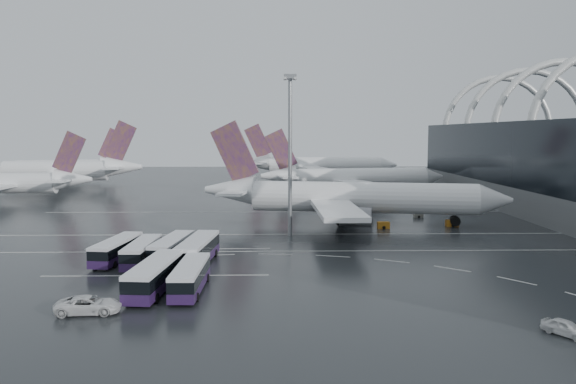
{
  "coord_description": "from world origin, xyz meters",
  "views": [
    {
      "loc": [
        -9.1,
        -83.95,
        17.48
      ],
      "look_at": [
        -6.91,
        15.7,
        7.0
      ],
      "focal_mm": 35.0,
      "sensor_mm": 36.0,
      "label": 1
    }
  ],
  "objects_px": {
    "bus_row_far_b": "(155,275)",
    "bus_row_far_c": "(190,276)",
    "jet_remote_west": "(14,183)",
    "jet_remote_mid": "(66,171)",
    "floodlight_mast": "(290,135)",
    "jet_remote_far": "(67,168)",
    "bus_row_near_a": "(117,249)",
    "gse_cart_belly_b": "(418,215)",
    "airliner_gate_b": "(351,179)",
    "bus_row_near_d": "(198,250)",
    "bus_row_near_c": "(172,248)",
    "gse_cart_belly_a": "(452,223)",
    "gse_cart_belly_c": "(383,225)",
    "airliner_main": "(347,198)",
    "van_curve_a": "(88,305)",
    "airliner_gate_c": "(316,166)",
    "van_curve_b": "(566,328)",
    "bus_row_near_b": "(142,252)"
  },
  "relations": [
    {
      "from": "airliner_gate_b",
      "to": "jet_remote_mid",
      "type": "height_order",
      "value": "jet_remote_mid"
    },
    {
      "from": "jet_remote_west",
      "to": "jet_remote_far",
      "type": "distance_m",
      "value": 60.04
    },
    {
      "from": "airliner_gate_c",
      "to": "bus_row_far_c",
      "type": "bearing_deg",
      "value": -100.1
    },
    {
      "from": "jet_remote_mid",
      "to": "gse_cart_belly_c",
      "type": "distance_m",
      "value": 116.42
    },
    {
      "from": "bus_row_near_c",
      "to": "floodlight_mast",
      "type": "relative_size",
      "value": 0.48
    },
    {
      "from": "van_curve_a",
      "to": "gse_cart_belly_b",
      "type": "bearing_deg",
      "value": -41.95
    },
    {
      "from": "bus_row_far_b",
      "to": "airliner_main",
      "type": "bearing_deg",
      "value": -25.58
    },
    {
      "from": "jet_remote_mid",
      "to": "bus_row_far_b",
      "type": "xyz_separation_m",
      "value": [
        53.24,
        -118.36,
        -3.75
      ]
    },
    {
      "from": "airliner_gate_c",
      "to": "bus_row_far_b",
      "type": "xyz_separation_m",
      "value": [
        -28.75,
        -149.96,
        -3.44
      ]
    },
    {
      "from": "airliner_gate_b",
      "to": "bus_row_far_c",
      "type": "relative_size",
      "value": 4.34
    },
    {
      "from": "bus_row_near_d",
      "to": "gse_cart_belly_a",
      "type": "xyz_separation_m",
      "value": [
        43.68,
        29.59,
        -1.26
      ]
    },
    {
      "from": "airliner_gate_b",
      "to": "jet_remote_far",
      "type": "distance_m",
      "value": 107.83
    },
    {
      "from": "bus_row_near_a",
      "to": "bus_row_far_c",
      "type": "distance_m",
      "value": 19.36
    },
    {
      "from": "gse_cart_belly_b",
      "to": "gse_cart_belly_c",
      "type": "height_order",
      "value": "gse_cart_belly_c"
    },
    {
      "from": "bus_row_near_a",
      "to": "jet_remote_far",
      "type": "bearing_deg",
      "value": 29.94
    },
    {
      "from": "bus_row_near_b",
      "to": "gse_cart_belly_b",
      "type": "xyz_separation_m",
      "value": [
        47.69,
        40.52,
        -1.11
      ]
    },
    {
      "from": "jet_remote_west",
      "to": "gse_cart_belly_c",
      "type": "bearing_deg",
      "value": 153.49
    },
    {
      "from": "bus_row_near_a",
      "to": "bus_row_near_d",
      "type": "bearing_deg",
      "value": -92.0
    },
    {
      "from": "jet_remote_mid",
      "to": "gse_cart_belly_c",
      "type": "relative_size",
      "value": 22.66
    },
    {
      "from": "bus_row_near_d",
      "to": "jet_remote_west",
      "type": "bearing_deg",
      "value": 44.3
    },
    {
      "from": "jet_remote_far",
      "to": "gse_cart_belly_c",
      "type": "relative_size",
      "value": 20.32
    },
    {
      "from": "bus_row_near_c",
      "to": "gse_cart_belly_a",
      "type": "xyz_separation_m",
      "value": [
        47.54,
        27.33,
        -1.1
      ]
    },
    {
      "from": "jet_remote_west",
      "to": "bus_row_far_c",
      "type": "height_order",
      "value": "jet_remote_west"
    },
    {
      "from": "airliner_main",
      "to": "jet_remote_west",
      "type": "distance_m",
      "value": 89.64
    },
    {
      "from": "van_curve_b",
      "to": "gse_cart_belly_c",
      "type": "xyz_separation_m",
      "value": [
        -5.29,
        55.19,
        -0.11
      ]
    },
    {
      "from": "jet_remote_mid",
      "to": "bus_row_near_d",
      "type": "xyz_separation_m",
      "value": [
        56.18,
        -105.33,
        -3.71
      ]
    },
    {
      "from": "airliner_main",
      "to": "gse_cart_belly_a",
      "type": "distance_m",
      "value": 20.17
    },
    {
      "from": "gse_cart_belly_a",
      "to": "floodlight_mast",
      "type": "bearing_deg",
      "value": -164.0
    },
    {
      "from": "bus_row_near_a",
      "to": "van_curve_b",
      "type": "distance_m",
      "value": 55.41
    },
    {
      "from": "airliner_gate_c",
      "to": "gse_cart_belly_c",
      "type": "distance_m",
      "value": 109.55
    },
    {
      "from": "bus_row_far_c",
      "to": "floodlight_mast",
      "type": "height_order",
      "value": "floodlight_mast"
    },
    {
      "from": "van_curve_a",
      "to": "gse_cart_belly_a",
      "type": "height_order",
      "value": "van_curve_a"
    },
    {
      "from": "jet_remote_west",
      "to": "jet_remote_mid",
      "type": "distance_m",
      "value": 34.35
    },
    {
      "from": "bus_row_near_a",
      "to": "bus_row_near_c",
      "type": "height_order",
      "value": "bus_row_near_c"
    },
    {
      "from": "bus_row_near_a",
      "to": "gse_cart_belly_b",
      "type": "relative_size",
      "value": 6.49
    },
    {
      "from": "airliner_gate_b",
      "to": "bus_row_far_b",
      "type": "height_order",
      "value": "airliner_gate_b"
    },
    {
      "from": "bus_row_near_a",
      "to": "bus_row_far_b",
      "type": "distance_m",
      "value": 17.08
    },
    {
      "from": "van_curve_a",
      "to": "gse_cart_belly_b",
      "type": "xyz_separation_m",
      "value": [
        47.93,
        61.5,
        -0.34
      ]
    },
    {
      "from": "bus_row_near_c",
      "to": "bus_row_near_d",
      "type": "height_order",
      "value": "bus_row_near_d"
    },
    {
      "from": "bus_row_near_b",
      "to": "bus_row_near_c",
      "type": "distance_m",
      "value": 4.17
    },
    {
      "from": "gse_cart_belly_c",
      "to": "bus_row_near_c",
      "type": "bearing_deg",
      "value": -143.47
    },
    {
      "from": "airliner_main",
      "to": "bus_row_near_d",
      "type": "distance_m",
      "value": 41.02
    },
    {
      "from": "floodlight_mast",
      "to": "jet_remote_far",
      "type": "bearing_deg",
      "value": 125.43
    },
    {
      "from": "bus_row_far_b",
      "to": "bus_row_far_c",
      "type": "distance_m",
      "value": 3.92
    },
    {
      "from": "van_curve_b",
      "to": "gse_cart_belly_c",
      "type": "relative_size",
      "value": 1.88
    },
    {
      "from": "bus_row_near_b",
      "to": "bus_row_near_c",
      "type": "xyz_separation_m",
      "value": [
        3.67,
        1.97,
        0.08
      ]
    },
    {
      "from": "airliner_main",
      "to": "van_curve_a",
      "type": "height_order",
      "value": "airliner_main"
    },
    {
      "from": "van_curve_a",
      "to": "bus_row_near_c",
      "type": "bearing_deg",
      "value": -13.67
    },
    {
      "from": "jet_remote_west",
      "to": "bus_row_near_c",
      "type": "bearing_deg",
      "value": 127.61
    },
    {
      "from": "airliner_gate_b",
      "to": "van_curve_a",
      "type": "relative_size",
      "value": 8.65
    }
  ]
}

